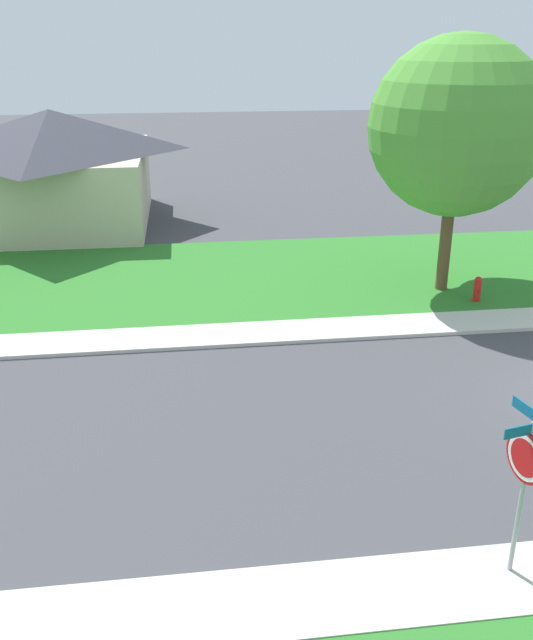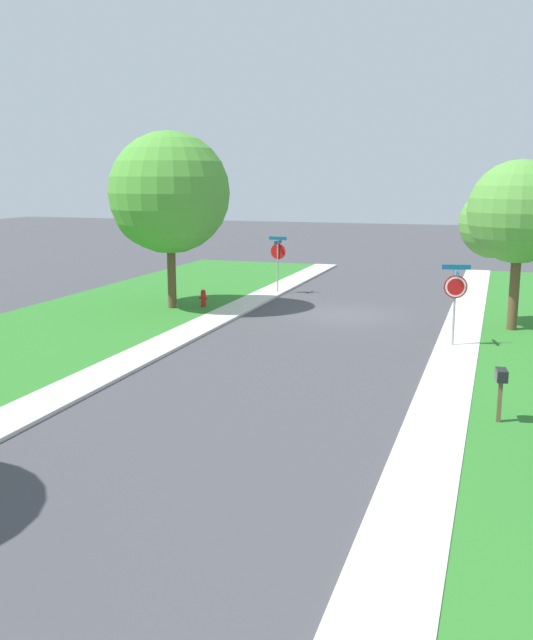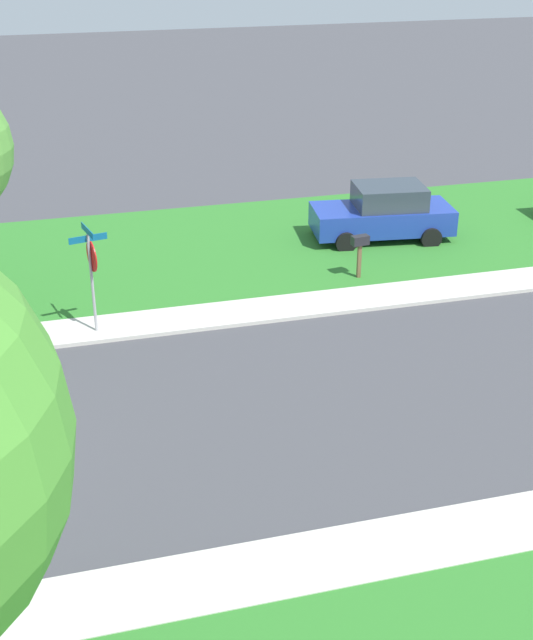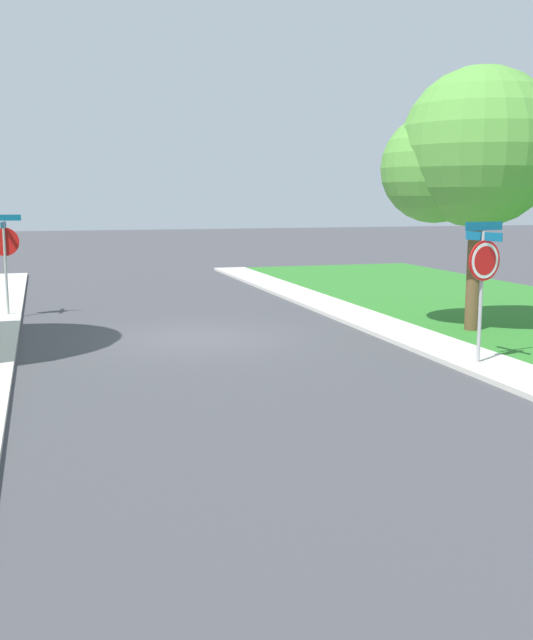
{
  "view_description": "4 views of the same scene",
  "coord_description": "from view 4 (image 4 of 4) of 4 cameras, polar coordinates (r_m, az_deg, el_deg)",
  "views": [
    {
      "loc": [
        -12.11,
        9.15,
        7.44
      ],
      "look_at": [
        2.35,
        7.23,
        1.4
      ],
      "focal_mm": 39.26,
      "sensor_mm": 36.0,
      "label": 1
    },
    {
      "loc": [
        -5.83,
        28.18,
        5.53
      ],
      "look_at": [
        0.61,
        8.67,
        1.4
      ],
      "focal_mm": 39.71,
      "sensor_mm": 36.0,
      "label": 2
    },
    {
      "loc": [
        14.9,
        3.56,
        9.58
      ],
      "look_at": [
        -1.42,
        8.0,
        1.4
      ],
      "focal_mm": 48.62,
      "sensor_mm": 36.0,
      "label": 3
    },
    {
      "loc": [
        3.39,
        16.83,
        3.21
      ],
      "look_at": [
        0.21,
        6.2,
        1.4
      ],
      "focal_mm": 42.11,
      "sensor_mm": 36.0,
      "label": 4
    }
  ],
  "objects": [
    {
      "name": "stop_sign_far_corner",
      "position": [
        14.68,
        16.14,
        3.73
      ],
      "size": [
        0.9,
        0.9,
        2.77
      ],
      "color": "#9E9EA3",
      "rests_on": "ground"
    },
    {
      "name": "ground_plane",
      "position": [
        17.47,
        -5.21,
        -1.36
      ],
      "size": [
        120.0,
        120.0,
        0.0
      ],
      "primitive_type": "plane",
      "color": "#424247"
    },
    {
      "name": "tree_sidewalk_near",
      "position": [
        18.45,
        15.09,
        12.12
      ],
      "size": [
        3.95,
        3.68,
        6.2
      ],
      "color": "brown",
      "rests_on": "ground"
    },
    {
      "name": "stop_sign_near_corner",
      "position": [
        21.29,
        -19.27,
        5.19
      ],
      "size": [
        0.92,
        0.92,
        2.77
      ],
      "color": "#9E9EA3",
      "rests_on": "ground"
    }
  ]
}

